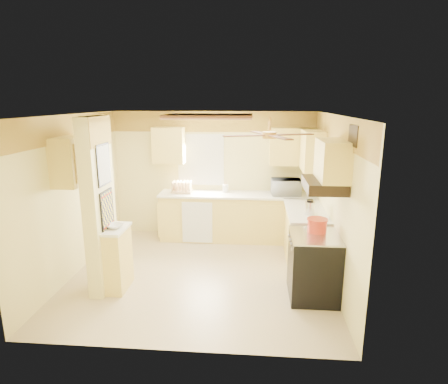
# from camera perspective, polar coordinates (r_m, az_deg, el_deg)

# --- Properties ---
(floor) EXTENTS (4.00, 4.00, 0.00)m
(floor) POSITION_cam_1_polar(r_m,az_deg,el_deg) (6.14, -3.53, -12.35)
(floor) COLOR tan
(floor) RESTS_ON ground
(ceiling) EXTENTS (4.00, 4.00, 0.00)m
(ceiling) POSITION_cam_1_polar(r_m,az_deg,el_deg) (5.52, -3.92, 11.65)
(ceiling) COLOR white
(ceiling) RESTS_ON wall_back
(wall_back) EXTENTS (4.00, 0.00, 4.00)m
(wall_back) POSITION_cam_1_polar(r_m,az_deg,el_deg) (7.54, -1.62, 2.68)
(wall_back) COLOR #F2E494
(wall_back) RESTS_ON floor
(wall_front) EXTENTS (4.00, 0.00, 4.00)m
(wall_front) POSITION_cam_1_polar(r_m,az_deg,el_deg) (3.93, -7.78, -8.08)
(wall_front) COLOR #F2E494
(wall_front) RESTS_ON floor
(wall_left) EXTENTS (0.00, 3.80, 3.80)m
(wall_left) POSITION_cam_1_polar(r_m,az_deg,el_deg) (6.31, -22.00, -0.55)
(wall_left) COLOR #F2E494
(wall_left) RESTS_ON floor
(wall_right) EXTENTS (0.00, 3.80, 3.80)m
(wall_right) POSITION_cam_1_polar(r_m,az_deg,el_deg) (5.76, 16.37, -1.38)
(wall_right) COLOR #F2E494
(wall_right) RESTS_ON floor
(wallpaper_border) EXTENTS (4.00, 0.02, 0.40)m
(wallpaper_border) POSITION_cam_1_polar(r_m,az_deg,el_deg) (7.39, -1.69, 10.66)
(wallpaper_border) COLOR yellow
(wallpaper_border) RESTS_ON wall_back
(partition_column) EXTENTS (0.20, 0.70, 2.50)m
(partition_column) POSITION_cam_1_polar(r_m,az_deg,el_deg) (5.56, -18.49, -2.10)
(partition_column) COLOR #F2E494
(partition_column) RESTS_ON floor
(partition_ledge) EXTENTS (0.25, 0.55, 0.90)m
(partition_ledge) POSITION_cam_1_polar(r_m,az_deg,el_deg) (5.74, -15.82, -9.89)
(partition_ledge) COLOR #FFE170
(partition_ledge) RESTS_ON floor
(ledge_top) EXTENTS (0.28, 0.58, 0.04)m
(ledge_top) POSITION_cam_1_polar(r_m,az_deg,el_deg) (5.57, -16.14, -5.45)
(ledge_top) COLOR white
(ledge_top) RESTS_ON partition_ledge
(lower_cabinets_back) EXTENTS (3.00, 0.60, 0.90)m
(lower_cabinets_back) POSITION_cam_1_polar(r_m,az_deg,el_deg) (7.41, 2.02, -3.91)
(lower_cabinets_back) COLOR #FFE170
(lower_cabinets_back) RESTS_ON floor
(lower_cabinets_right) EXTENTS (0.60, 1.40, 0.90)m
(lower_cabinets_right) POSITION_cam_1_polar(r_m,az_deg,el_deg) (6.52, 12.26, -6.76)
(lower_cabinets_right) COLOR #FFE170
(lower_cabinets_right) RESTS_ON floor
(countertop_back) EXTENTS (3.04, 0.64, 0.04)m
(countertop_back) POSITION_cam_1_polar(r_m,az_deg,el_deg) (7.27, 2.05, -0.41)
(countertop_back) COLOR white
(countertop_back) RESTS_ON lower_cabinets_back
(countertop_right) EXTENTS (0.64, 1.44, 0.04)m
(countertop_right) POSITION_cam_1_polar(r_m,az_deg,el_deg) (6.37, 12.38, -2.80)
(countertop_right) COLOR white
(countertop_right) RESTS_ON lower_cabinets_right
(dishwasher_panel) EXTENTS (0.58, 0.02, 0.80)m
(dishwasher_panel) POSITION_cam_1_polar(r_m,az_deg,el_deg) (7.19, -4.10, -4.66)
(dishwasher_panel) COLOR white
(dishwasher_panel) RESTS_ON lower_cabinets_back
(window) EXTENTS (0.92, 0.02, 1.02)m
(window) POSITION_cam_1_polar(r_m,az_deg,el_deg) (7.51, -3.55, 4.93)
(window) COLOR white
(window) RESTS_ON wall_back
(upper_cab_back_left) EXTENTS (0.60, 0.35, 0.70)m
(upper_cab_back_left) POSITION_cam_1_polar(r_m,az_deg,el_deg) (7.42, -8.39, 7.05)
(upper_cab_back_left) COLOR #FFE170
(upper_cab_back_left) RESTS_ON wall_back
(upper_cab_back_right) EXTENTS (0.90, 0.35, 0.70)m
(upper_cab_back_right) POSITION_cam_1_polar(r_m,az_deg,el_deg) (7.26, 10.52, 6.82)
(upper_cab_back_right) COLOR #FFE170
(upper_cab_back_right) RESTS_ON wall_back
(upper_cab_right) EXTENTS (0.35, 1.00, 0.70)m
(upper_cab_right) POSITION_cam_1_polar(r_m,az_deg,el_deg) (6.83, 13.22, 6.26)
(upper_cab_right) COLOR #FFE170
(upper_cab_right) RESTS_ON wall_right
(upper_cab_left_wall) EXTENTS (0.35, 0.75, 0.70)m
(upper_cab_left_wall) POSITION_cam_1_polar(r_m,az_deg,el_deg) (5.90, -22.06, 4.47)
(upper_cab_left_wall) COLOR #FFE170
(upper_cab_left_wall) RESTS_ON wall_left
(upper_cab_over_stove) EXTENTS (0.35, 0.76, 0.52)m
(upper_cab_over_stove) POSITION_cam_1_polar(r_m,az_deg,el_deg) (5.06, 16.16, 4.68)
(upper_cab_over_stove) COLOR #FFE170
(upper_cab_over_stove) RESTS_ON wall_right
(stove) EXTENTS (0.68, 0.77, 0.92)m
(stove) POSITION_cam_1_polar(r_m,az_deg,el_deg) (5.46, 13.48, -10.88)
(stove) COLOR black
(stove) RESTS_ON floor
(range_hood) EXTENTS (0.50, 0.76, 0.14)m
(range_hood) POSITION_cam_1_polar(r_m,az_deg,el_deg) (5.10, 14.98, 1.06)
(range_hood) COLOR black
(range_hood) RESTS_ON upper_cab_over_stove
(poster_menu) EXTENTS (0.02, 0.42, 0.57)m
(poster_menu) POSITION_cam_1_polar(r_m,az_deg,el_deg) (5.39, -17.88, 4.01)
(poster_menu) COLOR black
(poster_menu) RESTS_ON partition_column
(poster_nashville) EXTENTS (0.02, 0.42, 0.57)m
(poster_nashville) POSITION_cam_1_polar(r_m,az_deg,el_deg) (5.53, -17.38, -2.64)
(poster_nashville) COLOR black
(poster_nashville) RESTS_ON partition_column
(ceiling_light_panel) EXTENTS (1.35, 0.95, 0.06)m
(ceiling_light_panel) POSITION_cam_1_polar(r_m,az_deg,el_deg) (6.00, -2.23, 11.42)
(ceiling_light_panel) COLOR brown
(ceiling_light_panel) RESTS_ON ceiling
(ceiling_fan) EXTENTS (1.15, 1.15, 0.26)m
(ceiling_fan) POSITION_cam_1_polar(r_m,az_deg,el_deg) (4.77, 6.93, 8.67)
(ceiling_fan) COLOR gold
(ceiling_fan) RESTS_ON ceiling
(vent_grate) EXTENTS (0.02, 0.40, 0.25)m
(vent_grate) POSITION_cam_1_polar(r_m,az_deg,el_deg) (4.71, 19.13, 8.13)
(vent_grate) COLOR black
(vent_grate) RESTS_ON wall_right
(microwave) EXTENTS (0.57, 0.41, 0.30)m
(microwave) POSITION_cam_1_polar(r_m,az_deg,el_deg) (7.25, 9.43, 0.76)
(microwave) COLOR white
(microwave) RESTS_ON countertop_back
(bowl) EXTENTS (0.29, 0.29, 0.06)m
(bowl) POSITION_cam_1_polar(r_m,az_deg,el_deg) (5.55, -16.32, -5.01)
(bowl) COLOR white
(bowl) RESTS_ON ledge_top
(dutch_oven) EXTENTS (0.29, 0.29, 0.19)m
(dutch_oven) POSITION_cam_1_polar(r_m,az_deg,el_deg) (5.39, 14.01, -4.92)
(dutch_oven) COLOR red
(dutch_oven) RESTS_ON stove
(kettle) EXTENTS (0.16, 0.16, 0.24)m
(kettle) POSITION_cam_1_polar(r_m,az_deg,el_deg) (6.07, 12.94, -2.35)
(kettle) COLOR silver
(kettle) RESTS_ON countertop_right
(dish_rack) EXTENTS (0.39, 0.29, 0.22)m
(dish_rack) POSITION_cam_1_polar(r_m,az_deg,el_deg) (7.39, -6.48, 0.55)
(dish_rack) COLOR #D6B27B
(dish_rack) RESTS_ON countertop_back
(utensil_crock) EXTENTS (0.11, 0.11, 0.23)m
(utensil_crock) POSITION_cam_1_polar(r_m,az_deg,el_deg) (7.38, 0.23, 0.58)
(utensil_crock) COLOR white
(utensil_crock) RESTS_ON countertop_back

